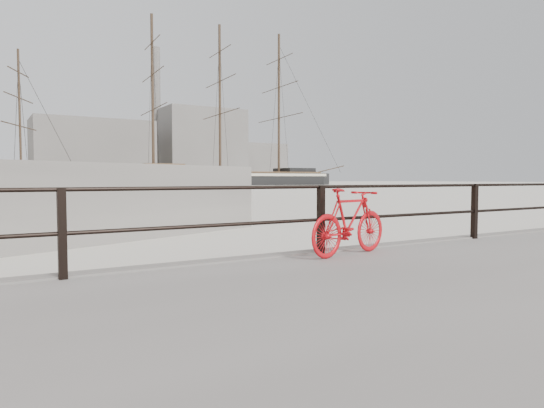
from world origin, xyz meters
name	(u,v)px	position (x,y,z in m)	size (l,w,h in m)	color
ground	(466,256)	(0.00, 0.00, 0.00)	(400.00, 400.00, 0.00)	white
guardrail	(474,211)	(0.00, -0.15, 0.85)	(28.00, 0.10, 1.00)	black
bicycle	(350,222)	(-3.23, -0.47, 0.83)	(1.60, 0.24, 0.96)	red
barque_black	(220,185)	(37.57, 91.60, 0.00)	(64.79, 21.21, 36.33)	black
industrial_west	(93,152)	(20.00, 140.00, 9.00)	(32.00, 18.00, 18.00)	gray
industrial_mid	(200,147)	(55.00, 145.00, 12.00)	(26.00, 20.00, 24.00)	gray
industrial_east	(253,163)	(78.00, 150.00, 7.00)	(20.00, 16.00, 14.00)	gray
smokestack	(156,116)	(42.00, 150.00, 22.00)	(2.80, 2.80, 44.00)	gray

